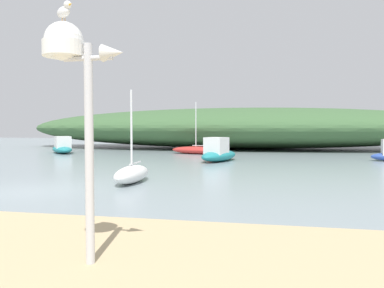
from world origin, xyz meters
TOP-DOWN VIEW (x-y plane):
  - ground_plane at (0.00, 0.00)m, footprint 120.00×120.00m
  - distant_hill at (4.81, 27.85)m, footprint 45.96×15.15m
  - mast_structure at (4.82, -6.08)m, footprint 1.14×0.57m
  - seagull_on_radar at (4.74, -6.09)m, footprint 0.35×0.26m
  - sailboat_inner_mooring at (2.45, 2.52)m, footprint 0.99×2.86m
  - motorboat_centre_water at (-9.03, 17.06)m, footprint 3.84×4.33m
  - sailboat_outer_mooring at (1.90, 18.32)m, footprint 4.41×2.35m
  - motorboat_near_shore at (4.51, 12.09)m, footprint 2.55×4.20m

SIDE VIEW (x-z plane):
  - ground_plane at x=0.00m, z-range 0.00..0.00m
  - sailboat_outer_mooring at x=1.90m, z-range -1.75..2.38m
  - sailboat_inner_mooring at x=2.45m, z-range -1.41..2.09m
  - motorboat_centre_water at x=-9.03m, z-range -0.20..1.19m
  - motorboat_near_shore at x=4.51m, z-range -0.22..1.28m
  - distant_hill at x=4.81m, z-range 0.00..4.11m
  - mast_structure at x=4.82m, z-range 1.31..4.62m
  - seagull_on_radar at x=4.74m, z-range 3.52..3.78m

